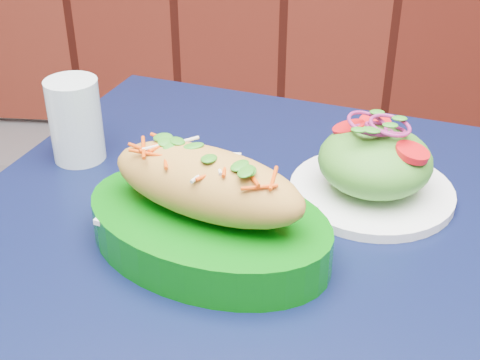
{
  "coord_description": "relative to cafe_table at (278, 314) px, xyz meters",
  "views": [
    {
      "loc": [
        -0.33,
        0.63,
        1.19
      ],
      "look_at": [
        -0.39,
        1.26,
        0.81
      ],
      "focal_mm": 50.0,
      "sensor_mm": 36.0,
      "label": 1
    }
  ],
  "objects": [
    {
      "name": "water_glass",
      "position": [
        -0.28,
        0.19,
        0.14
      ],
      "size": [
        0.07,
        0.07,
        0.11
      ],
      "primitive_type": "cylinder",
      "color": "silver",
      "rests_on": "cafe_table"
    },
    {
      "name": "banh_mi_basket",
      "position": [
        -0.08,
        0.0,
        0.14
      ],
      "size": [
        0.33,
        0.28,
        0.13
      ],
      "rotation": [
        0.0,
        0.0,
        -0.41
      ],
      "color": "#05670B",
      "rests_on": "cafe_table"
    },
    {
      "name": "salad_plate",
      "position": [
        0.11,
        0.13,
        0.13
      ],
      "size": [
        0.2,
        0.2,
        0.11
      ],
      "rotation": [
        0.0,
        0.0,
        -0.18
      ],
      "color": "white",
      "rests_on": "cafe_table"
    },
    {
      "name": "cafe_table",
      "position": [
        0.0,
        0.0,
        0.0
      ],
      "size": [
        0.98,
        0.98,
        0.75
      ],
      "rotation": [
        0.0,
        0.0,
        -0.27
      ],
      "color": "black",
      "rests_on": "ground"
    }
  ]
}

